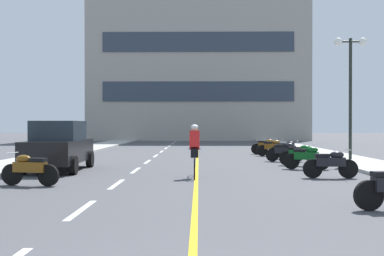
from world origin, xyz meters
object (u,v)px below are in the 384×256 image
at_px(street_lamp_mid, 350,71).
at_px(motorcycle_7, 286,149).
at_px(parked_car_near, 59,146).
at_px(motorcycle_4, 307,157).
at_px(motorcycle_2, 30,169).
at_px(motorcycle_5, 301,154).
at_px(motorcycle_8, 273,147).
at_px(cyclist_rider, 195,150).
at_px(motorcycle_9, 266,146).
at_px(motorcycle_3, 331,163).
at_px(motorcycle_6, 285,151).

distance_m(street_lamp_mid, motorcycle_7, 4.76).
xyz_separation_m(parked_car_near, motorcycle_4, (9.16, 0.56, -0.44)).
relative_size(motorcycle_2, motorcycle_5, 1.03).
relative_size(motorcycle_8, cyclist_rider, 0.96).
xyz_separation_m(motorcycle_5, motorcycle_8, (-0.20, 5.91, 0.00)).
bearing_deg(parked_car_near, motorcycle_8, 41.49).
distance_m(motorcycle_2, motorcycle_9, 16.23).
bearing_deg(motorcycle_3, parked_car_near, 165.96).
bearing_deg(motorcycle_3, motorcycle_8, 91.10).
xyz_separation_m(motorcycle_7, cyclist_rider, (-4.43, -8.12, 0.41)).
bearing_deg(motorcycle_5, motorcycle_9, 92.41).
height_order(parked_car_near, motorcycle_4, parked_car_near).
bearing_deg(motorcycle_3, motorcycle_4, 91.84).
relative_size(motorcycle_2, motorcycle_8, 0.99).
bearing_deg(parked_car_near, motorcycle_3, -14.04).
bearing_deg(motorcycle_9, motorcycle_8, -85.98).
bearing_deg(motorcycle_2, parked_car_near, 96.07).
xyz_separation_m(motorcycle_5, motorcycle_6, (-0.24, 2.15, 0.00)).
xyz_separation_m(motorcycle_5, cyclist_rider, (-4.28, -4.23, 0.41)).
distance_m(motorcycle_3, motorcycle_6, 6.56).
bearing_deg(motorcycle_2, cyclist_rider, 24.83).
xyz_separation_m(street_lamp_mid, motorcycle_7, (-2.54, 1.76, -3.62)).
bearing_deg(parked_car_near, motorcycle_6, 25.23).
relative_size(motorcycle_8, motorcycle_9, 1.00).
xyz_separation_m(parked_car_near, motorcycle_9, (8.94, 9.60, -0.44)).
distance_m(street_lamp_mid, motorcycle_5, 4.99).
bearing_deg(motorcycle_2, motorcycle_3, 12.30).
bearing_deg(parked_car_near, street_lamp_mid, 19.47).
distance_m(parked_car_near, motorcycle_6, 9.97).
bearing_deg(cyclist_rider, motorcycle_9, 71.34).
bearing_deg(motorcycle_6, motorcycle_3, -87.94).
bearing_deg(motorcycle_9, motorcycle_5, -87.59).
bearing_deg(motorcycle_7, motorcycle_2, -131.23).
xyz_separation_m(motorcycle_4, motorcycle_7, (0.25, 5.43, 0.00)).
relative_size(motorcycle_4, cyclist_rider, 0.94).
bearing_deg(motorcycle_7, motorcycle_8, 99.96).
distance_m(motorcycle_6, motorcycle_7, 1.78).
xyz_separation_m(street_lamp_mid, motorcycle_2, (-11.50, -8.45, -3.62)).
relative_size(motorcycle_4, motorcycle_9, 0.98).
xyz_separation_m(parked_car_near, motorcycle_8, (9.05, 8.01, -0.44)).
bearing_deg(motorcycle_3, motorcycle_9, 91.49).
height_order(street_lamp_mid, motorcycle_7, street_lamp_mid).
distance_m(motorcycle_9, cyclist_rider, 12.40).
height_order(street_lamp_mid, parked_car_near, street_lamp_mid).
height_order(motorcycle_4, cyclist_rider, cyclist_rider).
relative_size(motorcycle_2, motorcycle_3, 0.99).
bearing_deg(cyclist_rider, motorcycle_3, -2.36).
distance_m(motorcycle_4, motorcycle_5, 1.54).
height_order(street_lamp_mid, motorcycle_9, street_lamp_mid).
height_order(motorcycle_2, motorcycle_6, same).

